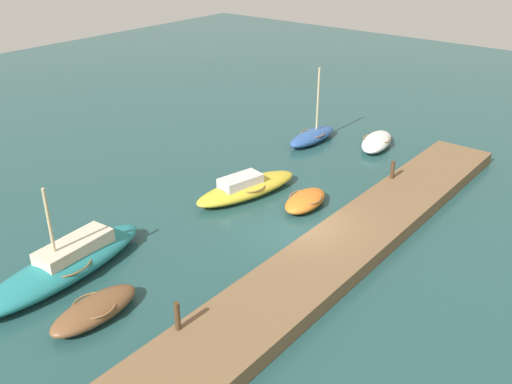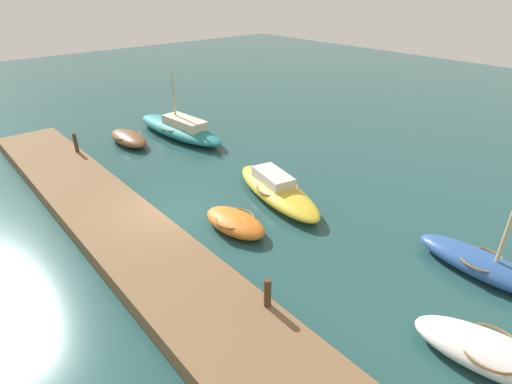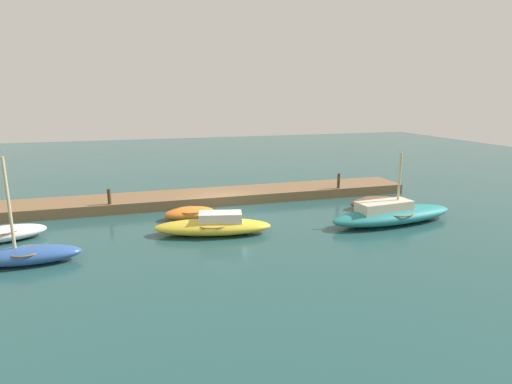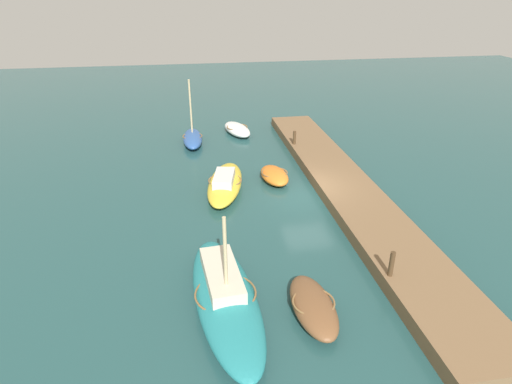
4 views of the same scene
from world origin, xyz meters
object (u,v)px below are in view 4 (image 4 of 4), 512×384
(sailboat_teal, at_px, (225,295))
(rowboat_brown, at_px, (313,306))
(mooring_post_mid_west, at_px, (294,138))
(rowboat_white, at_px, (237,129))
(motorboat_yellow, at_px, (225,183))
(rowboat_blue, at_px, (193,138))
(dinghy_orange, at_px, (274,175))
(mooring_post_west, at_px, (392,264))

(sailboat_teal, xyz_separation_m, rowboat_brown, (-0.83, -2.86, -0.15))
(sailboat_teal, xyz_separation_m, mooring_post_mid_west, (14.16, -5.92, 0.54))
(rowboat_white, bearing_deg, rowboat_brown, 166.38)
(motorboat_yellow, height_order, rowboat_brown, motorboat_yellow)
(rowboat_brown, bearing_deg, rowboat_white, -0.77)
(motorboat_yellow, relative_size, sailboat_teal, 0.79)
(rowboat_blue, relative_size, rowboat_white, 1.14)
(motorboat_yellow, bearing_deg, sailboat_teal, -173.49)
(dinghy_orange, distance_m, mooring_post_west, 10.27)
(mooring_post_west, bearing_deg, motorboat_yellow, 28.43)
(rowboat_white, bearing_deg, sailboat_teal, 157.69)
(rowboat_brown, relative_size, mooring_post_mid_west, 3.83)
(dinghy_orange, relative_size, rowboat_white, 0.75)
(rowboat_brown, relative_size, mooring_post_west, 3.38)
(mooring_post_mid_west, bearing_deg, motorboat_yellow, 134.43)
(rowboat_blue, xyz_separation_m, mooring_post_mid_west, (-2.87, -6.46, 0.64))
(mooring_post_mid_west, bearing_deg, mooring_post_west, 180.00)
(rowboat_blue, bearing_deg, rowboat_brown, -168.39)
(rowboat_white, bearing_deg, motorboat_yellow, 155.02)
(sailboat_teal, distance_m, rowboat_blue, 17.04)
(sailboat_teal, relative_size, mooring_post_west, 7.57)
(sailboat_teal, distance_m, dinghy_orange, 10.71)
(sailboat_teal, bearing_deg, rowboat_white, -13.49)
(motorboat_yellow, relative_size, rowboat_blue, 1.35)
(sailboat_teal, xyz_separation_m, dinghy_orange, (10.02, -3.77, -0.16))
(rowboat_blue, bearing_deg, rowboat_white, -63.02)
(rowboat_brown, bearing_deg, rowboat_blue, 9.70)
(motorboat_yellow, distance_m, rowboat_white, 9.58)
(motorboat_yellow, height_order, rowboat_white, motorboat_yellow)
(motorboat_yellow, xyz_separation_m, mooring_post_west, (-9.25, -5.01, 0.67))
(sailboat_teal, bearing_deg, rowboat_blue, -3.26)
(sailboat_teal, distance_m, mooring_post_west, 5.95)
(motorboat_yellow, height_order, rowboat_blue, rowboat_blue)
(sailboat_teal, height_order, rowboat_blue, rowboat_blue)
(dinghy_orange, bearing_deg, rowboat_white, 1.66)
(sailboat_teal, xyz_separation_m, mooring_post_west, (0.01, -5.92, 0.60))
(rowboat_brown, height_order, mooring_post_mid_west, mooring_post_mid_west)
(motorboat_yellow, bearing_deg, mooring_post_mid_west, -33.40)
(motorboat_yellow, height_order, sailboat_teal, sailboat_teal)
(dinghy_orange, relative_size, mooring_post_west, 2.90)
(mooring_post_mid_west, bearing_deg, rowboat_blue, 66.04)
(mooring_post_mid_west, bearing_deg, rowboat_white, 35.19)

